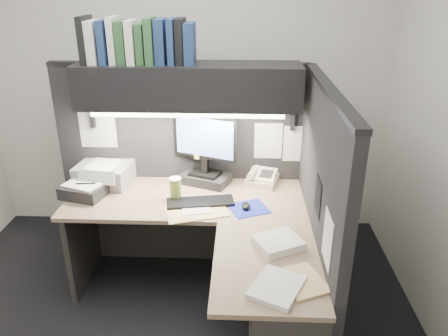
{
  "coord_description": "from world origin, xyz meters",
  "views": [
    {
      "loc": [
        0.5,
        -2.23,
        2.17
      ],
      "look_at": [
        0.38,
        0.51,
        0.99
      ],
      "focal_mm": 35.0,
      "sensor_mm": 36.0,
      "label": 1
    }
  ],
  "objects_px": {
    "monitor": "(205,157)",
    "desk": "(228,280)",
    "keyboard": "(200,202)",
    "coffee_cup": "(175,189)",
    "notebook_stack": "(85,190)",
    "telephone": "(262,178)",
    "printer": "(105,173)",
    "overhead_shelf": "(189,86)"
  },
  "relations": [
    {
      "from": "telephone",
      "to": "printer",
      "type": "bearing_deg",
      "value": -161.48
    },
    {
      "from": "coffee_cup",
      "to": "keyboard",
      "type": "bearing_deg",
      "value": -19.54
    },
    {
      "from": "coffee_cup",
      "to": "monitor",
      "type": "bearing_deg",
      "value": 55.75
    },
    {
      "from": "keyboard",
      "to": "notebook_stack",
      "type": "bearing_deg",
      "value": 163.95
    },
    {
      "from": "desk",
      "to": "printer",
      "type": "height_order",
      "value": "printer"
    },
    {
      "from": "printer",
      "to": "notebook_stack",
      "type": "xyz_separation_m",
      "value": [
        -0.08,
        -0.23,
        -0.03
      ]
    },
    {
      "from": "desk",
      "to": "monitor",
      "type": "xyz_separation_m",
      "value": [
        -0.2,
        0.81,
        0.5
      ]
    },
    {
      "from": "desk",
      "to": "telephone",
      "type": "xyz_separation_m",
      "value": [
        0.24,
        0.82,
        0.33
      ]
    },
    {
      "from": "printer",
      "to": "coffee_cup",
      "type": "bearing_deg",
      "value": -16.23
    },
    {
      "from": "desk",
      "to": "telephone",
      "type": "height_order",
      "value": "telephone"
    },
    {
      "from": "coffee_cup",
      "to": "printer",
      "type": "relative_size",
      "value": 0.39
    },
    {
      "from": "telephone",
      "to": "notebook_stack",
      "type": "distance_m",
      "value": 1.32
    },
    {
      "from": "telephone",
      "to": "monitor",
      "type": "bearing_deg",
      "value": -161.93
    },
    {
      "from": "printer",
      "to": "monitor",
      "type": "bearing_deg",
      "value": 9.17
    },
    {
      "from": "keyboard",
      "to": "coffee_cup",
      "type": "distance_m",
      "value": 0.2
    },
    {
      "from": "printer",
      "to": "telephone",
      "type": "bearing_deg",
      "value": 8.91
    },
    {
      "from": "printer",
      "to": "notebook_stack",
      "type": "height_order",
      "value": "printer"
    },
    {
      "from": "overhead_shelf",
      "to": "keyboard",
      "type": "xyz_separation_m",
      "value": [
        0.09,
        -0.28,
        -0.76
      ]
    },
    {
      "from": "desk",
      "to": "telephone",
      "type": "relative_size",
      "value": 7.34
    },
    {
      "from": "keyboard",
      "to": "notebook_stack",
      "type": "relative_size",
      "value": 1.57
    },
    {
      "from": "overhead_shelf",
      "to": "printer",
      "type": "bearing_deg",
      "value": 176.96
    },
    {
      "from": "keyboard",
      "to": "coffee_cup",
      "type": "xyz_separation_m",
      "value": [
        -0.18,
        0.06,
        0.07
      ]
    },
    {
      "from": "desk",
      "to": "overhead_shelf",
      "type": "xyz_separation_m",
      "value": [
        -0.3,
        0.75,
        1.06
      ]
    },
    {
      "from": "desk",
      "to": "monitor",
      "type": "bearing_deg",
      "value": 103.92
    },
    {
      "from": "notebook_stack",
      "to": "desk",
      "type": "bearing_deg",
      "value": -27.95
    },
    {
      "from": "desk",
      "to": "notebook_stack",
      "type": "distance_m",
      "value": 1.24
    },
    {
      "from": "overhead_shelf",
      "to": "printer",
      "type": "relative_size",
      "value": 3.96
    },
    {
      "from": "monitor",
      "to": "desk",
      "type": "bearing_deg",
      "value": -54.71
    },
    {
      "from": "notebook_stack",
      "to": "telephone",
      "type": "bearing_deg",
      "value": 11.46
    },
    {
      "from": "monitor",
      "to": "keyboard",
      "type": "xyz_separation_m",
      "value": [
        -0.01,
        -0.34,
        -0.2
      ]
    },
    {
      "from": "desk",
      "to": "notebook_stack",
      "type": "height_order",
      "value": "notebook_stack"
    },
    {
      "from": "coffee_cup",
      "to": "printer",
      "type": "xyz_separation_m",
      "value": [
        -0.58,
        0.25,
        0.0
      ]
    },
    {
      "from": "coffee_cup",
      "to": "notebook_stack",
      "type": "relative_size",
      "value": 0.51
    },
    {
      "from": "printer",
      "to": "overhead_shelf",
      "type": "bearing_deg",
      "value": 4.26
    },
    {
      "from": "overhead_shelf",
      "to": "monitor",
      "type": "bearing_deg",
      "value": 31.52
    },
    {
      "from": "monitor",
      "to": "notebook_stack",
      "type": "height_order",
      "value": "monitor"
    },
    {
      "from": "coffee_cup",
      "to": "notebook_stack",
      "type": "height_order",
      "value": "coffee_cup"
    },
    {
      "from": "telephone",
      "to": "coffee_cup",
      "type": "distance_m",
      "value": 0.69
    },
    {
      "from": "monitor",
      "to": "telephone",
      "type": "distance_m",
      "value": 0.47
    },
    {
      "from": "overhead_shelf",
      "to": "keyboard",
      "type": "height_order",
      "value": "overhead_shelf"
    },
    {
      "from": "desk",
      "to": "monitor",
      "type": "relative_size",
      "value": 3.13
    },
    {
      "from": "overhead_shelf",
      "to": "telephone",
      "type": "xyz_separation_m",
      "value": [
        0.54,
        0.07,
        -0.72
      ]
    }
  ]
}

